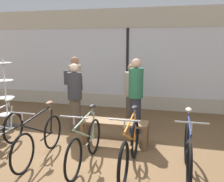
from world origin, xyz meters
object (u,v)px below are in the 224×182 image
at_px(display_bench, 115,125).
at_px(bicycle_right, 130,148).
at_px(customer_near_bench, 75,87).
at_px(bicycle_far_right, 188,152).
at_px(bicycle_center, 85,144).
at_px(customer_mid_floor, 131,94).
at_px(customer_near_rack, 136,95).
at_px(customer_by_window, 75,95).
at_px(accessory_rack, 6,100).
at_px(bicycle_left, 40,139).

bearing_deg(display_bench, bicycle_right, -62.97).
height_order(display_bench, customer_near_bench, customer_near_bench).
relative_size(bicycle_far_right, display_bench, 1.24).
bearing_deg(bicycle_center, customer_mid_floor, 80.78).
xyz_separation_m(bicycle_center, customer_near_rack, (0.60, 1.80, 0.55)).
bearing_deg(display_bench, customer_mid_floor, 85.58).
xyz_separation_m(bicycle_center, display_bench, (0.28, 1.01, 0.03)).
distance_m(bicycle_far_right, customer_by_window, 3.00).
bearing_deg(bicycle_far_right, bicycle_center, -177.49).
bearing_deg(customer_by_window, display_bench, -26.66).
relative_size(customer_near_rack, customer_mid_floor, 1.11).
xyz_separation_m(accessory_rack, customer_near_rack, (3.20, 0.42, 0.22)).
relative_size(bicycle_left, customer_near_rack, 0.97).
xyz_separation_m(bicycle_left, bicycle_right, (1.69, 0.00, 0.00)).
bearing_deg(bicycle_right, bicycle_center, -178.94).
xyz_separation_m(customer_near_rack, customer_by_window, (-1.43, -0.23, -0.05)).
bearing_deg(bicycle_far_right, customer_near_rack, 123.18).
xyz_separation_m(customer_by_window, customer_mid_floor, (1.22, 0.81, -0.05)).
distance_m(bicycle_center, customer_near_rack, 1.97).
bearing_deg(customer_by_window, customer_near_rack, 9.09).
relative_size(display_bench, customer_mid_floor, 0.87).
distance_m(accessory_rack, customer_by_window, 1.79).
xyz_separation_m(bicycle_center, customer_by_window, (-0.83, 1.57, 0.50)).
bearing_deg(customer_near_rack, accessory_rack, -172.48).
height_order(bicycle_center, customer_near_bench, customer_near_bench).
distance_m(customer_near_rack, customer_by_window, 1.45).
distance_m(customer_mid_floor, customer_near_bench, 1.52).
bearing_deg(bicycle_far_right, display_bench, 146.96).
distance_m(accessory_rack, customer_near_rack, 3.24).
relative_size(bicycle_center, customer_mid_floor, 1.06).
distance_m(display_bench, customer_near_rack, 0.99).
relative_size(bicycle_far_right, customer_near_bench, 0.98).
bearing_deg(accessory_rack, bicycle_center, -27.86).
distance_m(bicycle_right, customer_mid_floor, 2.44).
relative_size(accessory_rack, customer_mid_floor, 1.09).
bearing_deg(bicycle_left, customer_near_rack, 50.17).
relative_size(customer_near_rack, customer_by_window, 1.07).
bearing_deg(customer_mid_floor, customer_near_rack, -70.20).
bearing_deg(customer_near_rack, bicycle_far_right, -56.82).
relative_size(bicycle_far_right, customer_near_rack, 0.98).
bearing_deg(bicycle_left, accessory_rack, 141.39).
xyz_separation_m(display_bench, customer_near_rack, (0.31, 0.79, 0.52)).
height_order(display_bench, customer_near_rack, customer_near_rack).
xyz_separation_m(bicycle_center, customer_near_bench, (-1.13, 2.29, 0.57)).
distance_m(customer_near_rack, customer_mid_floor, 0.63).
xyz_separation_m(bicycle_right, customer_near_rack, (-0.19, 1.78, 0.55)).
bearing_deg(accessory_rack, customer_near_bench, 31.67).
relative_size(bicycle_far_right, customer_mid_floor, 1.09).
bearing_deg(customer_mid_floor, customer_by_window, -146.37).
xyz_separation_m(bicycle_center, accessory_rack, (-2.61, 1.38, 0.33)).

